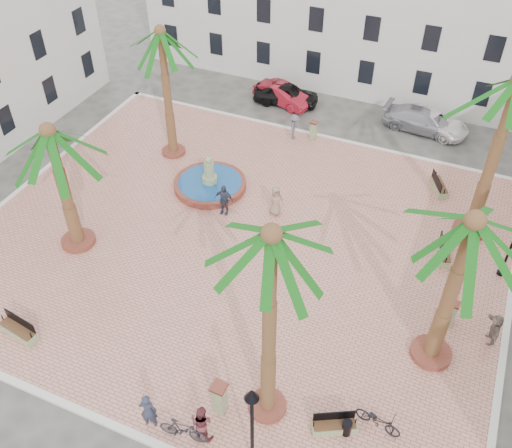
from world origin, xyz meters
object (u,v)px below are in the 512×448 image
at_px(car_white, 434,122).
at_px(bench_ne, 439,186).
at_px(bicycle_b, 183,430).
at_px(car_silver, 421,120).
at_px(bench_e, 444,252).
at_px(car_black, 286,94).
at_px(cyclist_a, 148,411).
at_px(palm_sw, 52,147).
at_px(bench_s, 19,331).
at_px(pedestrian_east, 495,329).
at_px(pedestrian_fountain_a, 276,201).
at_px(car_red, 283,95).
at_px(cyclist_b, 202,422).
at_px(pedestrian_fountain_b, 224,200).
at_px(fountain, 210,183).
at_px(palm_s, 271,257).
at_px(pedestrian_north, 294,127).
at_px(palm_e, 468,240).
at_px(bollard_e, 452,313).
at_px(litter_bin, 347,428).
at_px(palm_nw, 162,45).
at_px(bench_se, 334,426).
at_px(bollard_se, 219,398).
at_px(bollard_n, 313,130).
at_px(bicycle_a, 378,420).
at_px(lamppost_s, 252,415).

bearing_deg(car_white, bench_ne, -147.91).
bearing_deg(bicycle_b, car_silver, -15.31).
distance_m(bench_e, car_black, 16.82).
bearing_deg(cyclist_a, palm_sw, -56.30).
height_order(bench_s, pedestrian_east, pedestrian_east).
relative_size(cyclist_a, pedestrian_fountain_a, 1.04).
relative_size(cyclist_a, car_white, 0.40).
distance_m(bicycle_b, car_red, 25.09).
bearing_deg(car_white, cyclist_b, -169.83).
height_order(cyclist_a, bicycle_b, cyclist_a).
height_order(bicycle_b, pedestrian_fountain_b, pedestrian_fountain_b).
bearing_deg(fountain, pedestrian_east, -16.82).
height_order(palm_s, pedestrian_north, palm_s).
xyz_separation_m(palm_e, bollard_e, (0.42, 2.01, -5.79)).
bearing_deg(litter_bin, car_black, 116.46).
bearing_deg(car_silver, bench_ne, -155.53).
xyz_separation_m(pedestrian_fountain_a, car_silver, (5.32, 11.72, -0.31)).
height_order(car_black, car_red, car_black).
xyz_separation_m(litter_bin, pedestrian_fountain_b, (-9.60, 9.53, 0.55)).
relative_size(fountain, pedestrian_fountain_a, 2.34).
height_order(palm_e, litter_bin, palm_e).
bearing_deg(palm_e, palm_s, -136.80).
bearing_deg(palm_sw, palm_nw, 87.54).
relative_size(bench_e, cyclist_b, 1.08).
height_order(palm_s, bench_ne, palm_s).
bearing_deg(bollard_e, pedestrian_east, -8.86).
relative_size(bench_se, pedestrian_north, 1.03).
distance_m(bench_s, bench_ne, 22.62).
distance_m(bollard_se, pedestrian_east, 11.71).
distance_m(bollard_n, cyclist_a, 20.82).
relative_size(fountain, bicycle_a, 2.28).
relative_size(bicycle_b, car_white, 0.41).
bearing_deg(bench_e, car_red, 37.79).
bearing_deg(bollard_e, bench_se, -114.24).
bearing_deg(lamppost_s, pedestrian_fountain_b, 120.09).
bearing_deg(palm_e, bench_ne, 98.51).
bearing_deg(bicycle_a, bollard_e, -4.88).
bearing_deg(bench_e, palm_sw, 98.95).
distance_m(palm_nw, bollard_se, 18.68).
bearing_deg(bollard_se, bicycle_a, 16.60).
bearing_deg(bollard_se, bollard_n, 98.90).
bearing_deg(fountain, cyclist_b, -64.00).
bearing_deg(car_white, litter_bin, -158.55).
distance_m(lamppost_s, bollard_e, 10.81).
distance_m(bench_se, bench_e, 11.08).
xyz_separation_m(bench_s, bollard_n, (6.39, 19.49, 0.37)).
height_order(bicycle_a, car_silver, car_silver).
relative_size(palm_sw, bench_se, 4.10).
height_order(palm_e, bollard_se, palm_e).
xyz_separation_m(bollard_n, pedestrian_fountain_b, (-1.94, -8.72, 0.26)).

